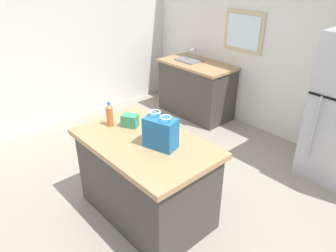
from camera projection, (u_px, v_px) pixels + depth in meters
The scene contains 8 objects.
ground at pixel (166, 217), 3.33m from camera, with size 6.81×6.81×0.00m, color #9E9384.
back_wall at pixel (305, 46), 4.15m from camera, with size 5.67×0.13×2.76m.
left_wall at pixel (34, 39), 4.55m from camera, with size 0.10×4.91×2.76m.
kitchen_island at pixel (146, 178), 3.19m from camera, with size 1.39×0.86×0.88m.
sink_counter at pixel (196, 88), 5.36m from camera, with size 1.25×0.66×1.09m.
shopping_bag at pixel (161, 133), 2.83m from camera, with size 0.32×0.25×0.33m.
small_box at pixel (130, 121), 3.22m from camera, with size 0.16×0.11×0.13m, color #388E66.
bottle at pixel (110, 115), 3.21m from camera, with size 0.07×0.07×0.26m.
Camera 1 is at (1.87, -1.67, 2.39)m, focal length 33.99 mm.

